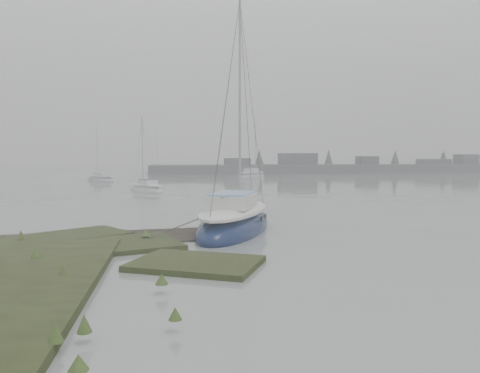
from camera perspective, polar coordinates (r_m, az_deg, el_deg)
name	(u,v)px	position (r m, az deg, el deg)	size (l,w,h in m)	color
ground	(175,188)	(43.81, -7.90, -0.22)	(160.00, 160.00, 0.00)	slate
far_shoreline	(336,168)	(80.28, 11.57, 2.26)	(60.00, 8.00, 4.15)	#4C4F51
sailboat_main	(235,223)	(19.45, -0.67, -4.51)	(4.97, 7.80, 10.48)	#0B1738
sailboat_white	(147,189)	(40.22, -11.32, -0.33)	(3.88, 4.96, 6.83)	silver
sailboat_far_a	(101,179)	(56.61, -16.62, 0.83)	(4.40, 4.89, 7.02)	#ABAFB6
sailboat_far_b	(252,176)	(62.19, 1.53, 1.31)	(5.23, 5.92, 8.44)	#A9AEB2
sailboat_far_c	(161,172)	(75.48, -9.57, 1.71)	(5.62, 4.50, 7.78)	#A7ABB1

